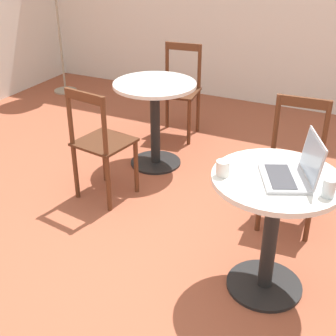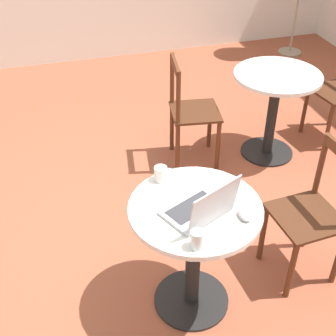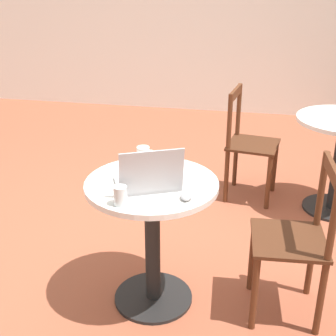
% 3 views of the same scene
% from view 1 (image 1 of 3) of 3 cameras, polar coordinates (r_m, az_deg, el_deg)
% --- Properties ---
extents(ground_plane, '(16.00, 16.00, 0.00)m').
position_cam_1_polar(ground_plane, '(3.01, -0.09, -12.15)').
color(ground_plane, '#9E5138').
extents(cafe_table_near, '(0.70, 0.70, 0.75)m').
position_cam_1_polar(cafe_table_near, '(2.63, 12.70, -5.17)').
color(cafe_table_near, black).
rests_on(cafe_table_near, ground_plane).
extents(cafe_table_mid, '(0.70, 0.70, 0.75)m').
position_cam_1_polar(cafe_table_mid, '(4.00, -1.60, 7.40)').
color(cafe_table_mid, black).
rests_on(cafe_table_mid, ground_plane).
extents(chair_near_right, '(0.41, 0.41, 0.90)m').
position_cam_1_polar(chair_near_right, '(3.33, 15.03, 0.38)').
color(chair_near_right, '#562D19').
rests_on(chair_near_right, ground_plane).
extents(chair_mid_right, '(0.43, 0.43, 0.90)m').
position_cam_1_polar(chair_mid_right, '(4.65, 1.36, 9.31)').
color(chair_mid_right, '#562D19').
rests_on(chair_mid_right, ground_plane).
extents(chair_mid_left, '(0.44, 0.44, 0.90)m').
position_cam_1_polar(chair_mid_left, '(3.54, -8.21, 2.83)').
color(chair_mid_left, '#562D19').
rests_on(chair_mid_left, ground_plane).
extents(laptop, '(0.39, 0.37, 0.24)m').
position_cam_1_polar(laptop, '(2.48, 15.01, -0.40)').
color(laptop, '#B7B7BC').
rests_on(laptop, cafe_table_near).
extents(mouse, '(0.06, 0.10, 0.03)m').
position_cam_1_polar(mouse, '(2.67, 17.29, 0.55)').
color(mouse, '#B7B7BC').
rests_on(mouse, cafe_table_near).
extents(mug, '(0.11, 0.07, 0.08)m').
position_cam_1_polar(mug, '(2.46, 6.71, -0.03)').
color(mug, silver).
rests_on(mug, cafe_table_near).
extents(drinking_glass, '(0.06, 0.06, 0.09)m').
position_cam_1_polar(drinking_glass, '(2.39, 19.04, -2.31)').
color(drinking_glass, silver).
rests_on(drinking_glass, cafe_table_near).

